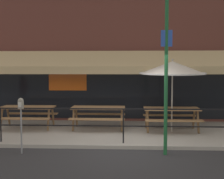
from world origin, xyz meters
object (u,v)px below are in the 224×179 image
object	(u,v)px
picnic_table_left	(28,111)
street_sign_pole	(166,72)
parking_meter_near	(21,109)
picnic_table_centre	(98,112)
picnic_table_right	(172,113)
patio_umbrella_right	(172,68)

from	to	relation	value
picnic_table_left	street_sign_pole	world-z (taller)	street_sign_pole
parking_meter_near	street_sign_pole	bearing A→B (deg)	1.35
picnic_table_centre	picnic_table_right	world-z (taller)	same
picnic_table_centre	street_sign_pole	world-z (taller)	street_sign_pole
picnic_table_right	patio_umbrella_right	size ratio (longest dim) A/B	0.76
picnic_table_right	patio_umbrella_right	world-z (taller)	patio_umbrella_right
picnic_table_left	patio_umbrella_right	distance (m)	5.10
patio_umbrella_right	parking_meter_near	world-z (taller)	patio_umbrella_right
picnic_table_right	parking_meter_near	xyz separation A→B (m)	(-4.13, -2.61, 0.44)
picnic_table_left	picnic_table_right	bearing A→B (deg)	-2.04
patio_umbrella_right	parking_meter_near	bearing A→B (deg)	-148.43
patio_umbrella_right	picnic_table_centre	bearing A→B (deg)	174.60
picnic_table_centre	parking_meter_near	distance (m)	3.28
picnic_table_left	patio_umbrella_right	size ratio (longest dim) A/B	0.76
picnic_table_left	picnic_table_centre	distance (m)	2.44
picnic_table_right	parking_meter_near	world-z (taller)	parking_meter_near
picnic_table_centre	picnic_table_right	size ratio (longest dim) A/B	1.00
picnic_table_left	patio_umbrella_right	bearing A→B (deg)	-2.82
picnic_table_centre	street_sign_pole	distance (m)	3.58
picnic_table_left	street_sign_pole	bearing A→B (deg)	-31.63
picnic_table_left	picnic_table_centre	world-z (taller)	same
picnic_table_right	street_sign_pole	size ratio (longest dim) A/B	0.45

